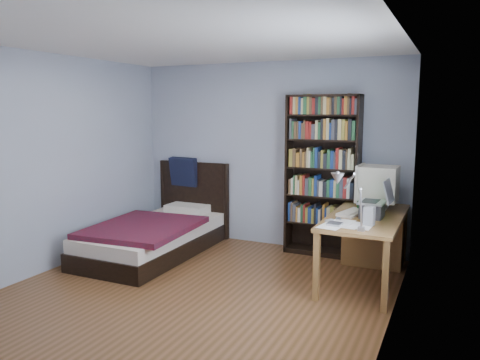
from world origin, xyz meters
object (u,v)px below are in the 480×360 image
at_px(desk_lamp, 342,185).
at_px(keyboard, 352,213).
at_px(soda_can, 360,206).
at_px(desk, 372,234).
at_px(bookshelf, 322,176).
at_px(crt_monitor, 377,184).
at_px(bed, 158,233).
at_px(speaker, 369,216).
at_px(laptop, 374,207).

distance_m(desk_lamp, keyboard, 1.15).
relative_size(keyboard, soda_can, 3.70).
bearing_deg(desk, bookshelf, 157.59).
bearing_deg(crt_monitor, keyboard, -113.84).
height_order(crt_monitor, bed, crt_monitor).
bearing_deg(bookshelf, keyboard, -53.93).
height_order(desk_lamp, soda_can, desk_lamp).
bearing_deg(bed, soda_can, 6.05).
xyz_separation_m(speaker, bed, (-2.77, 0.36, -0.57)).
distance_m(desk_lamp, bookshelf, 1.91).
relative_size(speaker, bookshelf, 0.09).
xyz_separation_m(crt_monitor, soda_can, (-0.14, -0.21, -0.23)).
bearing_deg(keyboard, laptop, -0.67).
xyz_separation_m(laptop, speaker, (0.01, -0.36, -0.02)).
distance_m(desk, crt_monitor, 0.60).
relative_size(desk_lamp, bookshelf, 0.29).
bearing_deg(bookshelf, desk_lamp, -69.99).
bearing_deg(soda_can, crt_monitor, 56.99).
distance_m(desk_lamp, speaker, 0.75).
bearing_deg(speaker, bookshelf, 131.20).
distance_m(soda_can, bed, 2.63).
bearing_deg(bookshelf, desk, -22.41).
xyz_separation_m(crt_monitor, laptop, (0.05, -0.48, -0.17)).
distance_m(desk_lamp, soda_can, 1.32).
bearing_deg(soda_can, desk_lamp, -87.08).
height_order(bookshelf, bed, bookshelf).
height_order(desk_lamp, keyboard, desk_lamp).
relative_size(laptop, desk_lamp, 0.68).
height_order(laptop, bed, bed).
relative_size(laptop, bookshelf, 0.20).
distance_m(laptop, desk_lamp, 1.06).
xyz_separation_m(keyboard, bed, (-2.51, -0.07, -0.49)).
distance_m(bookshelf, bed, 2.27).
xyz_separation_m(bookshelf, bed, (-1.97, -0.81, -0.78)).
bearing_deg(bookshelf, soda_can, -42.63).
height_order(crt_monitor, bookshelf, bookshelf).
bearing_deg(desk, crt_monitor, -49.59).
bearing_deg(soda_can, keyboard, -102.60).
height_order(laptop, keyboard, laptop).
relative_size(desk_lamp, speaker, 3.18).
bearing_deg(desk, desk_lamp, -91.50).
relative_size(desk_lamp, keyboard, 1.37).
height_order(desk, soda_can, soda_can).
bearing_deg(laptop, speaker, -87.67).
height_order(desk, speaker, speaker).
bearing_deg(soda_can, laptop, -54.02).
distance_m(crt_monitor, keyboard, 0.53).
xyz_separation_m(speaker, soda_can, (-0.21, 0.63, -0.04)).
xyz_separation_m(desk, bookshelf, (-0.69, 0.28, 0.61)).
xyz_separation_m(desk_lamp, keyboard, (-0.11, 1.04, -0.47)).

